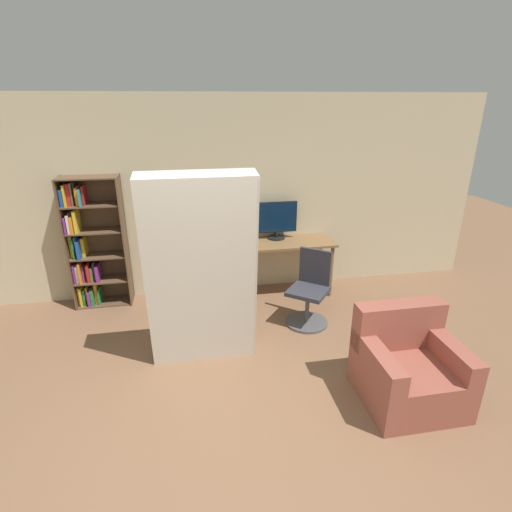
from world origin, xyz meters
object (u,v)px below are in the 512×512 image
object	(u,v)px
monitor	(277,219)
armchair	(407,367)
bookshelf	(91,245)
mattress_near	(202,273)
office_chair	(309,295)

from	to	relation	value
monitor	armchair	bearing A→B (deg)	-74.63
bookshelf	monitor	bearing A→B (deg)	0.03
mattress_near	armchair	xyz separation A→B (m)	(1.80, -0.90, -0.69)
monitor	office_chair	distance (m)	1.23
monitor	bookshelf	xyz separation A→B (m)	(-2.49, -0.00, -0.22)
office_chair	mattress_near	xyz separation A→B (m)	(-1.32, -0.56, 0.64)
office_chair	armchair	bearing A→B (deg)	-71.74
bookshelf	armchair	distance (m)	4.04
monitor	bookshelf	world-z (taller)	bookshelf
office_chair	armchair	size ratio (longest dim) A/B	1.08
monitor	mattress_near	distance (m)	1.93
office_chair	mattress_near	world-z (taller)	mattress_near
bookshelf	mattress_near	distance (m)	2.09
monitor	bookshelf	size ratio (longest dim) A/B	0.33
bookshelf	armchair	bearing A→B (deg)	-37.92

